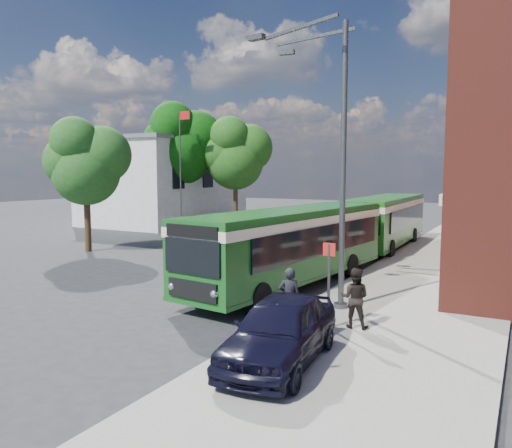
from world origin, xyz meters
The scene contains 15 objects.
ground centered at (0.00, 0.00, 0.00)m, with size 120.00×120.00×0.00m, color #29292B.
pavement centered at (7.00, 8.00, 0.07)m, with size 6.00×48.00×0.15m, color gray.
kerb_line centered at (3.95, 8.00, 0.01)m, with size 0.12×48.00×0.01m, color beige.
white_building centered at (-18.00, 18.00, 3.66)m, with size 9.40×13.40×7.30m.
flagpole centered at (-12.45, 13.00, 4.94)m, with size 0.95×0.10×9.00m.
street_lamp centered at (4.84, -2.00, 4.79)m, with size 2.96×2.38×9.00m.
bus_stop_sign centered at (5.60, -4.20, 1.51)m, with size 0.35×0.08×2.52m.
bus_front centered at (2.29, 0.61, 1.83)m, with size 3.87×11.69×3.02m.
bus_rear centered at (2.93, 12.32, 1.83)m, with size 2.77×11.06×3.02m.
parked_car centered at (5.52, -7.06, 0.91)m, with size 1.79×4.44×1.51m, color black.
pedestrian_a centered at (4.60, -4.60, 0.99)m, with size 0.61×0.40×1.67m, color black.
pedestrian_b centered at (6.20, -3.76, 0.99)m, with size 0.81×0.63×1.67m, color black.
tree_left centered at (-11.40, 2.98, 5.06)m, with size 4.42×4.20×7.46m.
tree_mid centered at (-14.14, 15.29, 6.75)m, with size 5.89×5.60×9.94m.
tree_right centered at (-10.21, 17.17, 5.97)m, with size 5.21×4.96×8.80m.
Camera 1 is at (10.29, -16.90, 4.43)m, focal length 35.00 mm.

